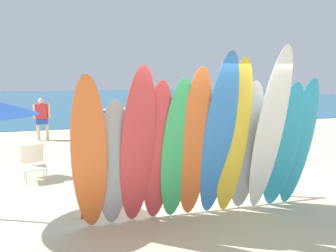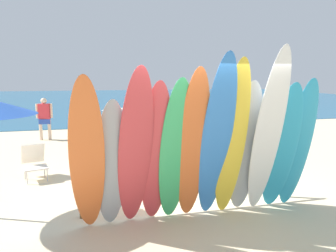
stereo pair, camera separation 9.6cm
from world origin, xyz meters
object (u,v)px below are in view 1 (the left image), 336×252
surfboard_yellow_7 (234,140)px  beachgoer_photographing (42,116)px  surfboard_grey_1 (113,166)px  surfboard_green_4 (177,152)px  distant_boat (128,110)px  surfboard_orange_0 (89,158)px  surfboard_blue_6 (218,139)px  surfboard_red_2 (138,150)px  surfboard_orange_5 (195,147)px  surfboard_white_9 (269,134)px  beachgoer_strolling (148,113)px  surfboard_red_3 (158,154)px  surfboard_rack (191,178)px  beach_chair_red (33,161)px  surfboard_grey_8 (247,148)px  surfboard_teal_11 (299,145)px  surfboard_teal_10 (283,148)px

surfboard_yellow_7 → beachgoer_photographing: bearing=114.3°
surfboard_grey_1 → surfboard_green_4: surfboard_green_4 is taller
distant_boat → surfboard_orange_0: bearing=-100.7°
surfboard_yellow_7 → surfboard_blue_6: bearing=-173.0°
surfboard_red_2 → surfboard_blue_6: (1.28, -0.04, 0.10)m
surfboard_orange_5 → surfboard_white_9: (1.22, -0.14, 0.16)m
surfboard_blue_6 → beachgoer_strolling: bearing=85.1°
surfboard_red_3 → surfboard_blue_6: 0.98m
beachgoer_strolling → surfboard_white_9: bearing=-127.6°
surfboard_yellow_7 → distant_boat: surfboard_yellow_7 is taller
surfboard_rack → surfboard_orange_0: surfboard_orange_0 is taller
surfboard_red_3 → surfboard_white_9: 1.83m
surfboard_rack → surfboard_orange_0: (-1.78, -0.67, 0.64)m
surfboard_rack → surfboard_red_2: bearing=-149.8°
surfboard_yellow_7 → beach_chair_red: (-3.38, 3.14, -0.88)m
surfboard_rack → surfboard_orange_5: size_ratio=1.53×
surfboard_grey_1 → surfboard_red_2: 0.43m
surfboard_red_2 → surfboard_blue_6: bearing=-7.7°
surfboard_green_4 → surfboard_orange_5: (0.28, -0.03, 0.08)m
surfboard_red_3 → beach_chair_red: (-2.15, 3.05, -0.72)m
surfboard_red_2 → surfboard_grey_8: surfboard_red_2 is taller
surfboard_grey_8 → beach_chair_red: (-3.69, 3.02, -0.71)m
surfboard_teal_11 → surfboard_red_2: bearing=178.5°
surfboard_rack → surfboard_white_9: (1.05, -0.74, 0.86)m
surfboard_yellow_7 → surfboard_orange_0: bearing=-179.0°
surfboard_orange_5 → beachgoer_strolling: surfboard_orange_5 is taller
beachgoer_strolling → beach_chair_red: (-3.52, -3.84, -0.58)m
surfboard_grey_1 → surfboard_green_4: 0.99m
surfboard_grey_8 → beach_chair_red: 4.82m
surfboard_white_9 → beachgoer_strolling: surfboard_white_9 is taller
surfboard_yellow_7 → distant_boat: bearing=87.0°
beachgoer_strolling → distant_boat: (0.78, 9.72, -0.86)m
surfboard_blue_6 → beachgoer_photographing: bearing=110.9°
surfboard_rack → surfboard_blue_6: 1.07m
surfboard_orange_5 → surfboard_blue_6: (0.37, -0.06, 0.11)m
surfboard_green_4 → beachgoer_strolling: surfboard_green_4 is taller
surfboard_grey_8 → surfboard_red_3: bearing=-174.8°
surfboard_blue_6 → distant_boat: bearing=84.5°
surfboard_grey_1 → beachgoer_photographing: 8.07m
surfboard_red_2 → surfboard_red_3: (0.33, 0.08, -0.10)m
surfboard_blue_6 → surfboard_teal_11: bearing=1.8°
surfboard_rack → beach_chair_red: bearing=139.2°
surfboard_red_3 → beachgoer_photographing: surfboard_red_3 is taller
surfboard_teal_10 → beach_chair_red: 5.36m
surfboard_orange_5 → surfboard_orange_0: bearing=-175.6°
surfboard_blue_6 → surfboard_teal_10: surfboard_blue_6 is taller
surfboard_grey_8 → surfboard_grey_1: bearing=-175.2°
surfboard_red_2 → surfboard_white_9: surfboard_white_9 is taller
beachgoer_strolling → surfboard_teal_10: bearing=-124.7°
surfboard_orange_0 → surfboard_yellow_7: surfboard_yellow_7 is taller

